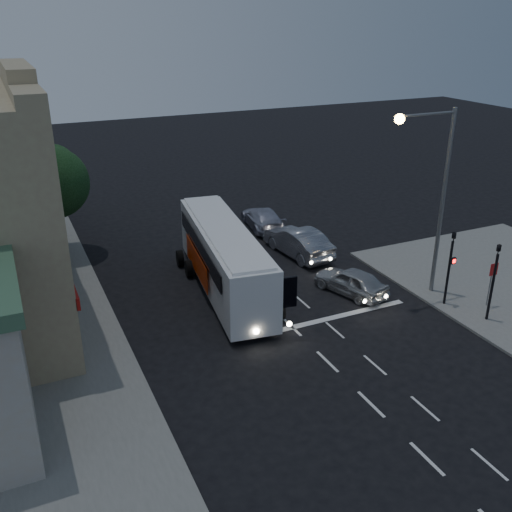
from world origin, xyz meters
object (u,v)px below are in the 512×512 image
car_sedan_a (298,242)px  street_tree (52,179)px  tour_bus (224,257)px  regulatory_sign (492,277)px  car_suv (351,281)px  traffic_signal_main (451,259)px  car_sedan_b (263,218)px  traffic_signal_side (495,273)px  streetlight (434,183)px

car_sedan_a → street_tree: size_ratio=0.81×
tour_bus → regulatory_sign: 12.73m
street_tree → car_suv: bearing=-42.0°
tour_bus → traffic_signal_main: 10.77m
tour_bus → car_suv: size_ratio=2.84×
tour_bus → regulatory_sign: bearing=-25.8°
car_suv → street_tree: bearing=-60.2°
car_sedan_a → traffic_signal_main: traffic_signal_main is taller
car_sedan_b → street_tree: street_tree is taller
traffic_signal_side → streetlight: (-0.96, 3.40, 3.31)m
car_sedan_b → street_tree: 13.09m
car_suv → car_sedan_b: size_ratio=0.84×
car_sedan_a → traffic_signal_side: 11.33m
street_tree → regulatory_sign: bearing=-41.1°
car_sedan_b → regulatory_sign: (5.01, -14.42, 0.92)m
streetlight → traffic_signal_main: bearing=-79.8°
traffic_signal_main → traffic_signal_side: same height
tour_bus → streetlight: size_ratio=1.25×
streetlight → traffic_signal_side: bearing=-74.3°
tour_bus → car_sedan_a: tour_bus is taller
regulatory_sign → streetlight: bearing=128.7°
streetlight → street_tree: streetlight is taller
traffic_signal_main → car_sedan_a: bearing=111.8°
streetlight → car_suv: bearing=152.7°
car_suv → street_tree: 17.19m
tour_bus → traffic_signal_main: bearing=-26.3°
car_sedan_a → streetlight: bearing=108.0°
car_suv → traffic_signal_side: (4.06, -5.00, 1.75)m
street_tree → traffic_signal_main: bearing=-42.0°
car_sedan_a → street_tree: bearing=-30.9°
tour_bus → street_tree: 11.07m
car_sedan_b → street_tree: (-12.49, 0.84, 3.82)m
car_suv → car_sedan_b: (0.04, 10.39, 0.01)m
car_suv → regulatory_sign: 6.54m
car_sedan_a → car_sedan_b: 4.94m
car_sedan_b → regulatory_sign: 15.30m
car_suv → streetlight: size_ratio=0.44×
traffic_signal_main → regulatory_sign: bearing=-30.8°
car_sedan_a → street_tree: (-12.42, 5.78, 3.67)m
traffic_signal_main → streetlight: (-0.26, 1.42, 3.31)m
car_suv → streetlight: (3.10, -1.60, 5.06)m
regulatory_sign → street_tree: 23.40m
car_sedan_a → streetlight: streetlight is taller
traffic_signal_main → regulatory_sign: 2.14m
car_suv → car_sedan_a: bearing=-107.9°
car_sedan_a → car_sedan_b: (0.07, 4.94, -0.14)m
traffic_signal_side → car_suv: bearing=129.1°
traffic_signal_main → regulatory_sign: (1.70, -1.01, -0.82)m
tour_bus → streetlight: (8.67, -4.57, 3.91)m
tour_bus → car_sedan_b: tour_bus is taller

